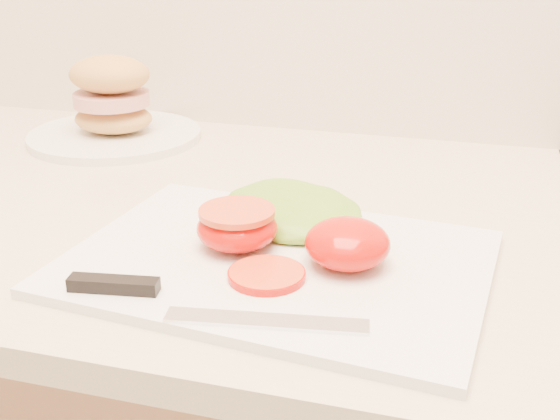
# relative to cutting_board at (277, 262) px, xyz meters

# --- Properties ---
(cutting_board) EXTENTS (0.41, 0.32, 0.01)m
(cutting_board) POSITION_rel_cutting_board_xyz_m (0.00, 0.00, 0.00)
(cutting_board) COLOR white
(cutting_board) RESTS_ON counter
(tomato_half_dome) EXTENTS (0.08, 0.08, 0.04)m
(tomato_half_dome) POSITION_rel_cutting_board_xyz_m (0.07, 0.00, 0.03)
(tomato_half_dome) COLOR #DB0100
(tomato_half_dome) RESTS_ON cutting_board
(tomato_half_cut) EXTENTS (0.08, 0.08, 0.04)m
(tomato_half_cut) POSITION_rel_cutting_board_xyz_m (-0.04, 0.01, 0.03)
(tomato_half_cut) COLOR #DB0100
(tomato_half_cut) RESTS_ON cutting_board
(tomato_slice_0) EXTENTS (0.07, 0.07, 0.01)m
(tomato_slice_0) POSITION_rel_cutting_board_xyz_m (0.00, -0.04, 0.01)
(tomato_slice_0) COLOR #DE5327
(tomato_slice_0) RESTS_ON cutting_board
(lettuce_leaf_0) EXTENTS (0.19, 0.16, 0.03)m
(lettuce_leaf_0) POSITION_rel_cutting_board_xyz_m (-0.01, 0.08, 0.02)
(lettuce_leaf_0) COLOR #86B630
(lettuce_leaf_0) RESTS_ON cutting_board
(knife) EXTENTS (0.26, 0.05, 0.01)m
(knife) POSITION_rel_cutting_board_xyz_m (-0.06, -0.10, 0.01)
(knife) COLOR silver
(knife) RESTS_ON cutting_board
(sandwich_plate) EXTENTS (0.26, 0.26, 0.12)m
(sandwich_plate) POSITION_rel_cutting_board_xyz_m (-0.35, 0.34, 0.04)
(sandwich_plate) COLOR white
(sandwich_plate) RESTS_ON counter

